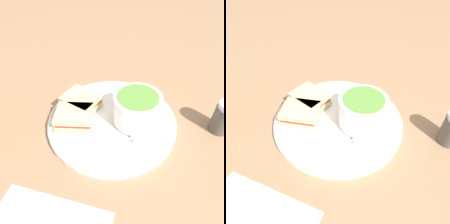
% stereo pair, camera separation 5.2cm
% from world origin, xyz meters
% --- Properties ---
extents(ground_plane, '(2.40, 2.40, 0.00)m').
position_xyz_m(ground_plane, '(0.00, 0.00, 0.00)').
color(ground_plane, '#8E6B4C').
extents(plate, '(0.32, 0.32, 0.02)m').
position_xyz_m(plate, '(0.00, 0.00, 0.01)').
color(plate, white).
rests_on(plate, ground_plane).
extents(soup_bowl, '(0.11, 0.11, 0.07)m').
position_xyz_m(soup_bowl, '(-0.06, 0.00, 0.06)').
color(soup_bowl, white).
rests_on(soup_bowl, plate).
extents(spoon, '(0.11, 0.03, 0.01)m').
position_xyz_m(spoon, '(-0.05, 0.06, 0.02)').
color(spoon, silver).
rests_on(spoon, plate).
extents(sandwich_half_near, '(0.11, 0.10, 0.03)m').
position_xyz_m(sandwich_half_near, '(0.08, -0.04, 0.04)').
color(sandwich_half_near, '#DBBC7F').
rests_on(sandwich_half_near, plate).
extents(sandwich_half_far, '(0.09, 0.07, 0.03)m').
position_xyz_m(sandwich_half_far, '(0.09, 0.02, 0.04)').
color(sandwich_half_far, '#DBBC7F').
rests_on(sandwich_half_far, plate).
extents(salt_shaker, '(0.05, 0.05, 0.08)m').
position_xyz_m(salt_shaker, '(-0.26, 0.00, 0.04)').
color(salt_shaker, '#4C4742').
rests_on(salt_shaker, ground_plane).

